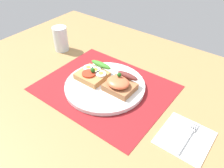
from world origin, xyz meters
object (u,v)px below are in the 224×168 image
(sandwich_egg_tomato, at_px, (94,73))
(napkin, at_px, (185,137))
(fork, at_px, (188,136))
(drinking_glass, at_px, (61,39))
(sandwich_salmon, at_px, (120,84))
(plate, at_px, (105,86))

(sandwich_egg_tomato, xyz_separation_m, napkin, (0.36, -0.04, -0.03))
(fork, xyz_separation_m, drinking_glass, (-0.62, 0.12, 0.04))
(sandwich_salmon, distance_m, fork, 0.26)
(sandwich_egg_tomato, relative_size, sandwich_salmon, 1.09)
(plate, relative_size, sandwich_salmon, 2.89)
(napkin, height_order, fork, fork)
(napkin, relative_size, fork, 1.06)
(sandwich_egg_tomato, bearing_deg, fork, -6.05)
(plate, height_order, drinking_glass, drinking_glass)
(sandwich_salmon, height_order, drinking_glass, drinking_glass)
(sandwich_salmon, xyz_separation_m, drinking_glass, (-0.37, 0.08, 0.01))
(plate, bearing_deg, drinking_glass, 163.44)
(sandwich_egg_tomato, relative_size, fork, 0.79)
(sandwich_egg_tomato, bearing_deg, sandwich_salmon, 0.52)
(sandwich_salmon, bearing_deg, drinking_glass, 167.25)
(plate, bearing_deg, sandwich_egg_tomato, 171.42)
(sandwich_egg_tomato, xyz_separation_m, sandwich_salmon, (0.11, 0.00, 0.01))
(drinking_glass, bearing_deg, sandwich_egg_tomato, -18.27)
(sandwich_egg_tomato, relative_size, napkin, 0.75)
(fork, relative_size, drinking_glass, 1.26)
(sandwich_egg_tomato, relative_size, drinking_glass, 1.00)
(drinking_glass, bearing_deg, sandwich_salmon, -12.75)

